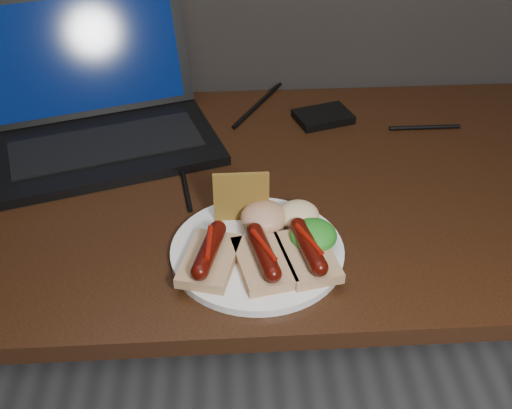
{
  "coord_description": "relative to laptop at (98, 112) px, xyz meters",
  "views": [
    {
      "loc": [
        0.05,
        0.47,
        1.38
      ],
      "look_at": [
        0.09,
        1.22,
        0.82
      ],
      "focal_mm": 45.0,
      "sensor_mm": 36.0,
      "label": 1
    }
  ],
  "objects": [
    {
      "name": "bread_sausage_right",
      "position": [
        0.35,
        -0.39,
        -0.03
      ],
      "size": [
        0.09,
        0.13,
        0.04
      ],
      "color": "tan",
      "rests_on": "plate"
    },
    {
      "name": "bread_sausage_center",
      "position": [
        0.28,
        -0.4,
        -0.03
      ],
      "size": [
        0.09,
        0.13,
        0.04
      ],
      "color": "tan",
      "rests_on": "plate"
    },
    {
      "name": "desk_cables",
      "position": [
        0.2,
        -0.01,
        -0.05
      ],
      "size": [
        0.92,
        0.46,
        0.01
      ],
      "color": "black",
      "rests_on": "desk"
    },
    {
      "name": "desk",
      "position": [
        0.18,
        -0.17,
        -0.14
      ],
      "size": [
        1.4,
        0.7,
        0.75
      ],
      "color": "#331B0C",
      "rests_on": "ground"
    },
    {
      "name": "bread_sausage_left",
      "position": [
        0.21,
        -0.39,
        -0.03
      ],
      "size": [
        0.1,
        0.13,
        0.04
      ],
      "color": "tan",
      "rests_on": "plate"
    },
    {
      "name": "crispbread",
      "position": [
        0.26,
        -0.29,
        -0.0
      ],
      "size": [
        0.09,
        0.01,
        0.08
      ],
      "primitive_type": "cube",
      "color": "olive",
      "rests_on": "plate"
    },
    {
      "name": "laptop",
      "position": [
        0.0,
        0.0,
        0.0
      ],
      "size": [
        0.48,
        0.43,
        0.25
      ],
      "color": "black",
      "rests_on": "desk"
    },
    {
      "name": "salad_greens",
      "position": [
        0.36,
        -0.36,
        -0.02
      ],
      "size": [
        0.07,
        0.07,
        0.04
      ],
      "primitive_type": "ellipsoid",
      "color": "#156113",
      "rests_on": "plate"
    },
    {
      "name": "plate",
      "position": [
        0.28,
        -0.36,
        -0.05
      ],
      "size": [
        0.32,
        0.32,
        0.01
      ],
      "primitive_type": "cylinder",
      "rotation": [
        0.0,
        0.0,
        0.29
      ],
      "color": "white",
      "rests_on": "desk"
    },
    {
      "name": "hard_drive",
      "position": [
        0.43,
        0.04,
        -0.05
      ],
      "size": [
        0.12,
        0.1,
        0.02
      ],
      "primitive_type": "cube",
      "rotation": [
        0.0,
        0.0,
        0.3
      ],
      "color": "black",
      "rests_on": "desk"
    },
    {
      "name": "salsa_mound",
      "position": [
        0.29,
        -0.31,
        -0.02
      ],
      "size": [
        0.07,
        0.07,
        0.04
      ],
      "primitive_type": "ellipsoid",
      "color": "maroon",
      "rests_on": "plate"
    },
    {
      "name": "coleslaw_mound",
      "position": [
        0.34,
        -0.3,
        -0.03
      ],
      "size": [
        0.06,
        0.06,
        0.04
      ],
      "primitive_type": "ellipsoid",
      "color": "beige",
      "rests_on": "plate"
    }
  ]
}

